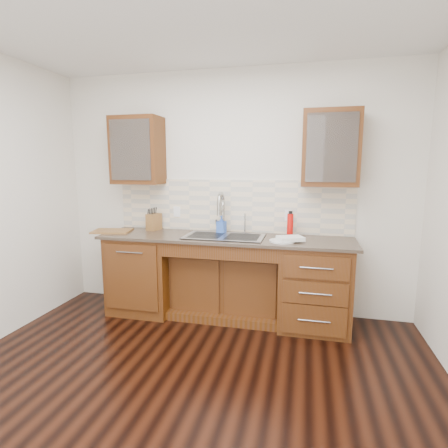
% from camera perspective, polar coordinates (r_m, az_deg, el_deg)
% --- Properties ---
extents(ground, '(4.00, 3.50, 0.10)m').
position_cam_1_polar(ground, '(2.85, -7.34, -27.33)').
color(ground, black).
extents(wall_back, '(4.00, 0.10, 2.70)m').
position_cam_1_polar(wall_back, '(4.03, 1.32, 5.13)').
color(wall_back, silver).
rests_on(wall_back, ground).
extents(base_cabinet_left, '(0.70, 0.62, 0.88)m').
position_cam_1_polar(base_cabinet_left, '(4.17, -12.79, -7.71)').
color(base_cabinet_left, '#593014').
rests_on(base_cabinet_left, ground).
extents(base_cabinet_center, '(1.20, 0.44, 0.70)m').
position_cam_1_polar(base_cabinet_center, '(3.97, 0.44, -9.71)').
color(base_cabinet_center, '#593014').
rests_on(base_cabinet_center, ground).
extents(base_cabinet_right, '(0.70, 0.62, 0.88)m').
position_cam_1_polar(base_cabinet_right, '(3.77, 14.55, -9.64)').
color(base_cabinet_right, '#593014').
rests_on(base_cabinet_right, ground).
extents(countertop, '(2.70, 0.65, 0.03)m').
position_cam_1_polar(countertop, '(3.73, 0.09, -2.29)').
color(countertop, '#84705B').
rests_on(countertop, base_cabinet_left).
extents(backsplash, '(2.70, 0.02, 0.59)m').
position_cam_1_polar(backsplash, '(3.98, 1.13, 2.98)').
color(backsplash, beige).
rests_on(backsplash, wall_back).
extents(sink, '(0.84, 0.46, 0.19)m').
position_cam_1_polar(sink, '(3.73, 0.04, -3.39)').
color(sink, '#9E9EA5').
rests_on(sink, countertop).
extents(faucet, '(0.04, 0.04, 0.40)m').
position_cam_1_polar(faucet, '(3.91, -0.19, 1.47)').
color(faucet, '#999993').
rests_on(faucet, countertop).
extents(filter_tap, '(0.02, 0.02, 0.24)m').
position_cam_1_polar(filter_tap, '(3.88, 3.44, 0.20)').
color(filter_tap, '#999993').
rests_on(filter_tap, countertop).
extents(upper_cabinet_left, '(0.55, 0.34, 0.75)m').
position_cam_1_polar(upper_cabinet_left, '(4.16, -13.90, 11.54)').
color(upper_cabinet_left, '#593014').
rests_on(upper_cabinet_left, wall_back).
extents(upper_cabinet_right, '(0.55, 0.34, 0.75)m').
position_cam_1_polar(upper_cabinet_right, '(3.72, 16.99, 11.70)').
color(upper_cabinet_right, '#593014').
rests_on(upper_cabinet_right, wall_back).
extents(outlet_left, '(0.08, 0.01, 0.12)m').
position_cam_1_polar(outlet_left, '(4.16, -7.69, 2.01)').
color(outlet_left, white).
rests_on(outlet_left, backsplash).
extents(outlet_right, '(0.08, 0.01, 0.12)m').
position_cam_1_polar(outlet_right, '(3.89, 10.48, 1.42)').
color(outlet_right, white).
rests_on(outlet_right, backsplash).
extents(soap_bottle, '(0.11, 0.11, 0.20)m').
position_cam_1_polar(soap_bottle, '(3.89, -0.43, -0.09)').
color(soap_bottle, blue).
rests_on(soap_bottle, countertop).
extents(water_bottle, '(0.08, 0.08, 0.24)m').
position_cam_1_polar(water_bottle, '(3.78, 10.74, -0.19)').
color(water_bottle, red).
rests_on(water_bottle, countertop).
extents(plate, '(0.30, 0.30, 0.01)m').
position_cam_1_polar(plate, '(3.52, 9.48, -2.74)').
color(plate, silver).
rests_on(plate, countertop).
extents(dish_towel, '(0.29, 0.26, 0.04)m').
position_cam_1_polar(dish_towel, '(3.52, 10.80, -2.33)').
color(dish_towel, white).
rests_on(dish_towel, plate).
extents(knife_block, '(0.15, 0.20, 0.19)m').
position_cam_1_polar(knife_block, '(4.17, -11.37, 0.35)').
color(knife_block, olive).
rests_on(knife_block, countertop).
extents(cutting_board, '(0.47, 0.37, 0.02)m').
position_cam_1_polar(cutting_board, '(4.19, -17.80, -1.10)').
color(cutting_board, brown).
rests_on(cutting_board, countertop).
extents(cup_left_a, '(0.15, 0.15, 0.10)m').
position_cam_1_polar(cup_left_a, '(4.20, -15.02, 10.83)').
color(cup_left_a, white).
rests_on(cup_left_a, upper_cabinet_left).
extents(cup_left_b, '(0.14, 0.14, 0.10)m').
position_cam_1_polar(cup_left_b, '(4.10, -12.24, 10.92)').
color(cup_left_b, white).
rests_on(cup_left_b, upper_cabinet_left).
extents(cup_right_a, '(0.14, 0.14, 0.10)m').
position_cam_1_polar(cup_right_a, '(3.71, 15.32, 11.02)').
color(cup_right_a, white).
rests_on(cup_right_a, upper_cabinet_right).
extents(cup_right_b, '(0.12, 0.12, 0.10)m').
position_cam_1_polar(cup_right_b, '(3.72, 17.63, 10.90)').
color(cup_right_b, white).
rests_on(cup_right_b, upper_cabinet_right).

